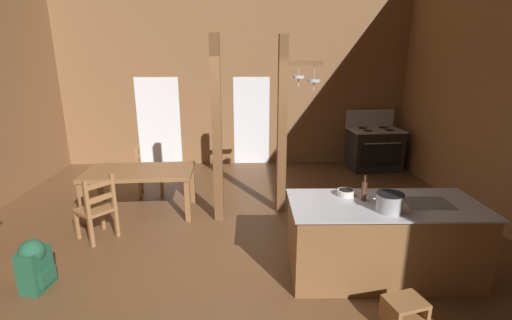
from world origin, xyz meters
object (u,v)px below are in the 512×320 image
(step_stool, at_px, (404,311))
(ladderback_chair_near_window, at_px, (147,171))
(dining_table, at_px, (140,175))
(ladderback_chair_by_post, at_px, (97,209))
(mixing_bowl_on_counter, at_px, (346,193))
(stove_range, at_px, (374,149))
(backpack, at_px, (34,264))
(bottle_tall_on_counter, at_px, (364,191))
(stockpot_on_counter, at_px, (390,202))
(kitchen_island, at_px, (382,240))

(step_stool, distance_m, ladderback_chair_near_window, 4.89)
(dining_table, xyz_separation_m, ladderback_chair_by_post, (-0.37, -0.88, -0.20))
(mixing_bowl_on_counter, bearing_deg, stove_range, 65.91)
(backpack, height_order, bottle_tall_on_counter, bottle_tall_on_counter)
(stockpot_on_counter, height_order, bottle_tall_on_counter, bottle_tall_on_counter)
(backpack, height_order, stockpot_on_counter, stockpot_on_counter)
(step_stool, xyz_separation_m, dining_table, (-3.20, 2.74, 0.47))
(stove_range, bearing_deg, ladderback_chair_by_post, -147.67)
(stove_range, distance_m, ladderback_chair_by_post, 5.93)
(stove_range, xyz_separation_m, backpack, (-5.26, -4.32, -0.17))
(ladderback_chair_near_window, relative_size, mixing_bowl_on_counter, 4.69)
(dining_table, relative_size, mixing_bowl_on_counter, 8.58)
(ladderback_chair_near_window, height_order, backpack, ladderback_chair_near_window)
(stove_range, bearing_deg, step_stool, -106.00)
(ladderback_chair_by_post, bearing_deg, dining_table, 67.26)
(stove_range, height_order, ladderback_chair_by_post, stove_range)
(kitchen_island, relative_size, dining_table, 1.25)
(dining_table, bearing_deg, mixing_bowl_on_counter, -29.19)
(ladderback_chair_near_window, height_order, ladderback_chair_by_post, same)
(ladderback_chair_by_post, distance_m, backpack, 1.18)
(kitchen_island, bearing_deg, stove_range, 71.91)
(step_stool, height_order, backpack, backpack)
(kitchen_island, relative_size, ladderback_chair_by_post, 2.29)
(ladderback_chair_near_window, height_order, bottle_tall_on_counter, bottle_tall_on_counter)
(kitchen_island, bearing_deg, mixing_bowl_on_counter, 147.57)
(stove_range, height_order, step_stool, stove_range)
(ladderback_chair_near_window, bearing_deg, kitchen_island, -38.50)
(stockpot_on_counter, distance_m, mixing_bowl_on_counter, 0.58)
(dining_table, distance_m, stockpot_on_counter, 3.86)
(stove_range, bearing_deg, mixing_bowl_on_counter, -114.09)
(dining_table, bearing_deg, ladderback_chair_near_window, 97.71)
(dining_table, height_order, backpack, dining_table)
(ladderback_chair_near_window, distance_m, mixing_bowl_on_counter, 3.91)
(step_stool, height_order, ladderback_chair_near_window, ladderback_chair_near_window)
(kitchen_island, distance_m, backpack, 3.90)
(stove_range, bearing_deg, kitchen_island, -108.09)
(dining_table, relative_size, bottle_tall_on_counter, 5.78)
(bottle_tall_on_counter, bearing_deg, mixing_bowl_on_counter, 135.64)
(ladderback_chair_by_post, distance_m, mixing_bowl_on_counter, 3.38)
(kitchen_island, height_order, ladderback_chair_by_post, ladderback_chair_by_post)
(stove_range, relative_size, stockpot_on_counter, 3.70)
(ladderback_chair_near_window, xyz_separation_m, ladderback_chair_by_post, (-0.25, -1.72, 0.00))
(kitchen_island, height_order, dining_table, kitchen_island)
(ladderback_chair_near_window, relative_size, stockpot_on_counter, 2.67)
(bottle_tall_on_counter, bearing_deg, backpack, -176.05)
(dining_table, height_order, bottle_tall_on_counter, bottle_tall_on_counter)
(mixing_bowl_on_counter, bearing_deg, dining_table, 150.81)
(ladderback_chair_by_post, height_order, mixing_bowl_on_counter, mixing_bowl_on_counter)
(backpack, bearing_deg, bottle_tall_on_counter, 3.95)
(mixing_bowl_on_counter, distance_m, bottle_tall_on_counter, 0.24)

